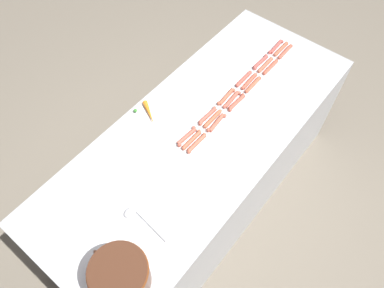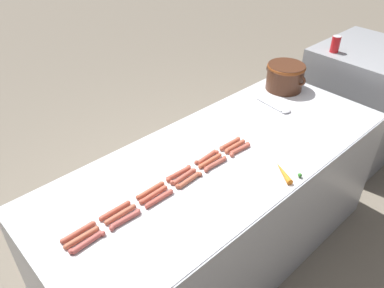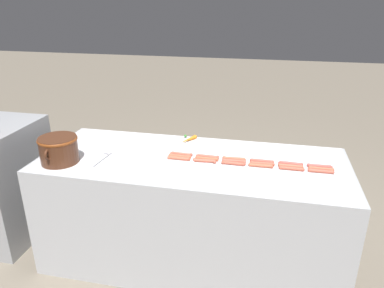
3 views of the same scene
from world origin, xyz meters
The scene contains 23 objects.
ground_plane centered at (0.00, 0.00, 0.00)m, with size 20.00×20.00×0.00m, color #756B5B.
griddle_counter centered at (0.00, 0.00, 0.42)m, with size 0.87×2.17×0.85m.
hot_dog_0 centered at (-0.04, -0.87, 0.86)m, with size 0.03×0.17×0.02m.
hot_dog_1 centered at (-0.04, -0.68, 0.86)m, with size 0.03×0.17×0.02m.
hot_dog_2 centered at (-0.03, -0.48, 0.86)m, with size 0.03×0.17×0.02m.
hot_dog_3 centered at (-0.04, -0.30, 0.86)m, with size 0.03×0.17×0.02m.
hot_dog_4 centered at (-0.04, -0.10, 0.86)m, with size 0.04×0.17×0.02m.
hot_dog_5 centered at (-0.03, 0.09, 0.86)m, with size 0.03×0.17×0.02m.
hot_dog_6 centered at (0.00, -0.87, 0.86)m, with size 0.03×0.17×0.02m.
hot_dog_7 centered at (0.00, -0.67, 0.86)m, with size 0.02×0.17×0.02m.
hot_dog_8 centered at (0.00, -0.49, 0.86)m, with size 0.03×0.17×0.02m.
hot_dog_9 centered at (0.00, -0.30, 0.86)m, with size 0.03×0.17×0.02m.
hot_dog_10 centered at (0.00, -0.11, 0.86)m, with size 0.02×0.17×0.02m.
hot_dog_11 centered at (0.00, 0.09, 0.86)m, with size 0.03×0.17×0.02m.
hot_dog_12 centered at (0.04, -0.87, 0.86)m, with size 0.03×0.17×0.02m.
hot_dog_13 centered at (0.04, -0.68, 0.86)m, with size 0.03×0.17×0.02m.
hot_dog_14 centered at (0.04, -0.48, 0.86)m, with size 0.03×0.17×0.02m.
hot_dog_15 centered at (0.04, -0.29, 0.86)m, with size 0.03×0.17×0.02m.
hot_dog_16 centered at (0.04, -0.10, 0.86)m, with size 0.03×0.17×0.02m.
hot_dog_17 centered at (0.04, 0.09, 0.86)m, with size 0.04×0.17×0.02m.
bean_pot centered at (-0.24, 0.88, 0.95)m, with size 0.33×0.27×0.18m.
serving_spoon centered at (-0.08, 0.62, 0.85)m, with size 0.27×0.07×0.02m.
carrot centered at (0.32, 0.10, 0.86)m, with size 0.17×0.11×0.03m.
Camera 1 is at (-0.74, 1.00, 2.60)m, focal length 34.61 mm.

